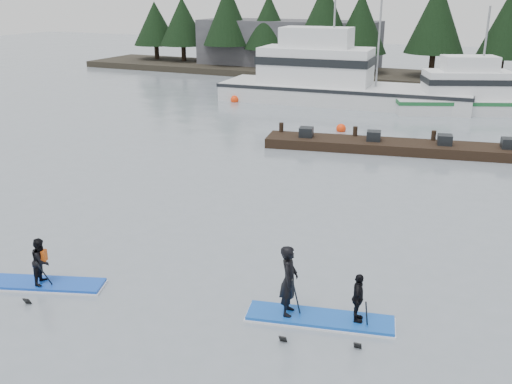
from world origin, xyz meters
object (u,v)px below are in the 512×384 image
at_px(floating_dock, 413,148).
at_px(paddleboard_duo, 315,297).
at_px(paddleboard_solo, 43,270).
at_px(fishing_boat_medium, 481,104).
at_px(fishing_boat_large, 336,92).

height_order(floating_dock, paddleboard_duo, paddleboard_duo).
bearing_deg(paddleboard_solo, fishing_boat_medium, 54.16).
bearing_deg(paddleboard_duo, fishing_boat_medium, 73.98).
xyz_separation_m(floating_dock, paddleboard_duo, (0.66, -17.00, 0.41)).
bearing_deg(floating_dock, fishing_boat_medium, 68.23).
relative_size(fishing_boat_large, floating_dock, 1.21).
bearing_deg(floating_dock, fishing_boat_large, 112.27).
bearing_deg(fishing_boat_large, paddleboard_solo, -92.57).
distance_m(paddleboard_solo, paddleboard_duo, 7.57).
bearing_deg(floating_dock, paddleboard_duo, -99.05).
xyz_separation_m(floating_dock, paddleboard_solo, (-6.77, -18.50, 0.23)).
relative_size(fishing_boat_medium, floating_dock, 0.85).
distance_m(floating_dock, paddleboard_duo, 17.02).
distance_m(fishing_boat_large, fishing_boat_medium, 10.08).
distance_m(fishing_boat_medium, paddleboard_solo, 32.21).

